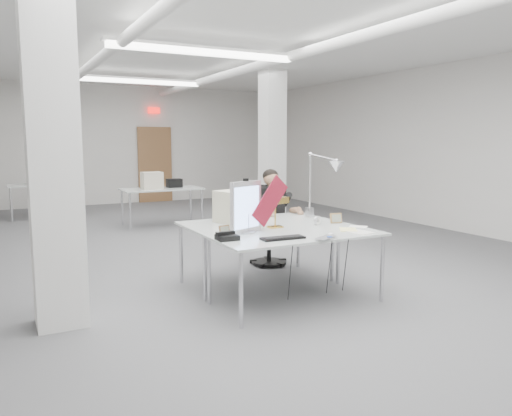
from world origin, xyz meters
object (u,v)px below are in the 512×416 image
(beige_monitor, at_px, (235,206))
(monitor, at_px, (246,207))
(bankers_lamp, at_px, (275,214))
(office_chair, at_px, (269,224))
(architect_lamp, at_px, (321,188))
(desk_main, at_px, (297,235))
(laptop, at_px, (330,238))
(seated_person, at_px, (271,201))
(desk_phone, at_px, (227,237))

(beige_monitor, bearing_deg, monitor, -122.19)
(bankers_lamp, relative_size, beige_monitor, 0.80)
(office_chair, xyz_separation_m, beige_monitor, (-0.81, -0.62, 0.36))
(architect_lamp, bearing_deg, monitor, -142.47)
(beige_monitor, distance_m, architect_lamp, 1.09)
(office_chair, bearing_deg, desk_main, -88.76)
(laptop, distance_m, architect_lamp, 1.31)
(desk_main, distance_m, beige_monitor, 1.02)
(laptop, height_order, architect_lamp, architect_lamp)
(seated_person, height_order, desk_phone, seated_person)
(monitor, bearing_deg, desk_phone, -164.42)
(office_chair, bearing_deg, architect_lamp, -56.84)
(architect_lamp, bearing_deg, office_chair, 123.71)
(desk_main, distance_m, bankers_lamp, 0.45)
(seated_person, relative_size, laptop, 3.12)
(office_chair, height_order, desk_phone, office_chair)
(laptop, relative_size, architect_lamp, 0.36)
(architect_lamp, bearing_deg, laptop, -100.01)
(monitor, distance_m, bankers_lamp, 0.46)
(office_chair, bearing_deg, desk_phone, -110.35)
(desk_main, bearing_deg, architect_lamp, 40.88)
(monitor, height_order, bankers_lamp, monitor)
(desk_phone, bearing_deg, desk_main, -0.08)
(desk_main, xyz_separation_m, monitor, (-0.45, 0.29, 0.29))
(monitor, bearing_deg, laptop, -73.54)
(beige_monitor, bearing_deg, bankers_lamp, -83.09)
(beige_monitor, bearing_deg, desk_phone, -135.73)
(desk_main, xyz_separation_m, bankers_lamp, (-0.02, 0.42, 0.17))
(desk_main, relative_size, bankers_lamp, 5.63)
(office_chair, distance_m, monitor, 1.70)
(seated_person, xyz_separation_m, laptop, (-0.43, -1.96, -0.13))
(monitor, relative_size, laptop, 1.91)
(desk_main, height_order, desk_phone, desk_phone)
(beige_monitor, bearing_deg, desk_main, -91.38)
(office_chair, distance_m, bankers_lamp, 1.35)
(desk_main, relative_size, beige_monitor, 4.48)
(seated_person, height_order, monitor, seated_person)
(seated_person, bearing_deg, beige_monitor, -124.38)
(laptop, height_order, beige_monitor, beige_monitor)
(bankers_lamp, bearing_deg, monitor, -170.79)
(seated_person, distance_m, laptop, 2.01)
(desk_main, xyz_separation_m, architect_lamp, (0.76, 0.66, 0.41))
(laptop, bearing_deg, monitor, 100.93)
(laptop, xyz_separation_m, beige_monitor, (-0.38, 1.39, 0.18))
(seated_person, relative_size, bankers_lamp, 2.82)
(seated_person, bearing_deg, laptop, -82.10)
(office_chair, relative_size, architect_lamp, 1.47)
(office_chair, height_order, beige_monitor, office_chair)
(desk_main, bearing_deg, desk_phone, 177.56)
(office_chair, relative_size, bankers_lamp, 3.64)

